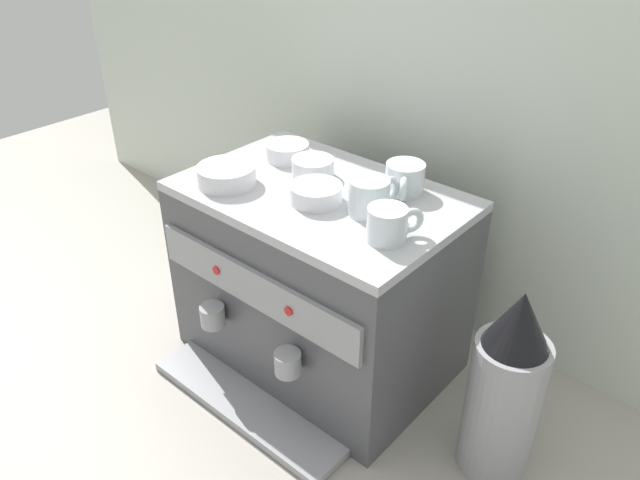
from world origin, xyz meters
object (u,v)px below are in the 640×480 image
(ceramic_cup_2, at_px, (389,224))
(ceramic_bowl_1, at_px, (316,194))
(ceramic_cup_1, at_px, (405,179))
(ceramic_bowl_0, at_px, (313,168))
(ceramic_cup_0, at_px, (370,196))
(milk_pitcher, at_px, (201,267))
(espresso_machine, at_px, (319,280))
(ceramic_bowl_3, at_px, (287,152))
(ceramic_bowl_2, at_px, (227,176))
(coffee_grinder, at_px, (505,390))

(ceramic_cup_2, xyz_separation_m, ceramic_bowl_1, (-0.20, 0.03, -0.02))
(ceramic_cup_1, xyz_separation_m, ceramic_bowl_0, (-0.20, -0.07, -0.01))
(ceramic_cup_2, relative_size, ceramic_bowl_0, 1.12)
(ceramic_cup_0, relative_size, ceramic_cup_1, 1.09)
(ceramic_bowl_1, relative_size, milk_pitcher, 0.91)
(espresso_machine, height_order, ceramic_bowl_3, ceramic_bowl_3)
(ceramic_cup_2, xyz_separation_m, ceramic_bowl_2, (-0.40, -0.04, -0.01))
(ceramic_bowl_1, bearing_deg, ceramic_bowl_0, 134.97)
(ceramic_bowl_0, height_order, milk_pitcher, ceramic_bowl_0)
(espresso_machine, distance_m, ceramic_cup_0, 0.30)
(ceramic_cup_2, xyz_separation_m, ceramic_bowl_3, (-0.40, 0.14, -0.02))
(ceramic_bowl_2, bearing_deg, ceramic_bowl_3, 87.84)
(ceramic_bowl_3, bearing_deg, coffee_grinder, -8.44)
(espresso_machine, xyz_separation_m, milk_pitcher, (-0.45, 0.00, -0.17))
(ceramic_cup_2, bearing_deg, ceramic_bowl_2, -174.10)
(coffee_grinder, bearing_deg, milk_pitcher, 179.02)
(ceramic_cup_2, height_order, ceramic_bowl_0, ceramic_cup_2)
(ceramic_bowl_1, distance_m, milk_pitcher, 0.63)
(espresso_machine, relative_size, ceramic_bowl_0, 6.46)
(ceramic_cup_0, xyz_separation_m, milk_pitcher, (-0.59, 0.00, -0.43))
(ceramic_cup_1, bearing_deg, ceramic_bowl_1, -126.35)
(ceramic_bowl_2, xyz_separation_m, ceramic_bowl_3, (0.01, 0.19, -0.00))
(ceramic_cup_0, relative_size, ceramic_cup_2, 1.16)
(ceramic_bowl_3, distance_m, coffee_grinder, 0.72)
(ceramic_cup_1, distance_m, ceramic_bowl_3, 0.31)
(ceramic_cup_0, xyz_separation_m, ceramic_bowl_2, (-0.31, -0.10, -0.02))
(ceramic_cup_2, height_order, ceramic_bowl_2, ceramic_cup_2)
(ceramic_bowl_3, bearing_deg, ceramic_bowl_1, -31.20)
(ceramic_bowl_2, height_order, ceramic_bowl_3, ceramic_bowl_2)
(espresso_machine, height_order, coffee_grinder, espresso_machine)
(espresso_machine, height_order, ceramic_bowl_2, ceramic_bowl_2)
(ceramic_cup_2, height_order, milk_pitcher, ceramic_cup_2)
(ceramic_bowl_2, height_order, milk_pitcher, ceramic_bowl_2)
(ceramic_bowl_0, relative_size, milk_pitcher, 0.79)
(ceramic_cup_2, height_order, coffee_grinder, ceramic_cup_2)
(ceramic_cup_0, xyz_separation_m, ceramic_bowl_1, (-0.11, -0.04, -0.02))
(coffee_grinder, height_order, milk_pitcher, coffee_grinder)
(ceramic_bowl_3, distance_m, milk_pitcher, 0.51)
(ceramic_bowl_0, height_order, coffee_grinder, ceramic_bowl_0)
(ceramic_bowl_0, relative_size, ceramic_bowl_1, 0.86)
(espresso_machine, bearing_deg, coffee_grinder, -1.76)
(ceramic_bowl_3, height_order, milk_pitcher, ceramic_bowl_3)
(ceramic_cup_2, xyz_separation_m, ceramic_bowl_0, (-0.29, 0.11, -0.01))
(ceramic_cup_2, xyz_separation_m, milk_pitcher, (-0.68, 0.06, -0.43))
(espresso_machine, height_order, ceramic_cup_0, ceramic_cup_0)
(ceramic_cup_0, bearing_deg, ceramic_bowl_0, 166.49)
(espresso_machine, bearing_deg, ceramic_bowl_2, -150.02)
(ceramic_cup_2, distance_m, ceramic_bowl_2, 0.41)
(ceramic_bowl_0, distance_m, milk_pitcher, 0.58)
(espresso_machine, xyz_separation_m, ceramic_cup_2, (0.23, -0.06, 0.26))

